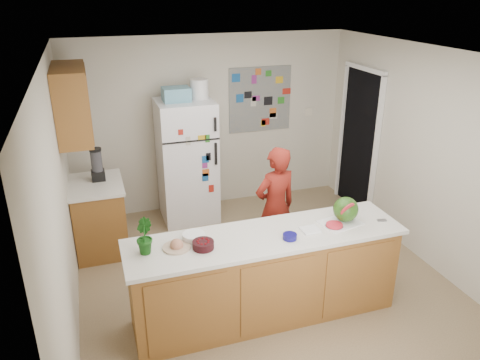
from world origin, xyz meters
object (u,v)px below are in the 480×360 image
object	(u,v)px
refrigerator	(187,161)
cherry_bowl	(203,245)
person	(275,207)
watermelon	(346,209)

from	to	relation	value
refrigerator	cherry_bowl	bearing A→B (deg)	-98.80
person	cherry_bowl	world-z (taller)	person
refrigerator	watermelon	distance (m)	2.62
cherry_bowl	refrigerator	bearing A→B (deg)	81.20
refrigerator	cherry_bowl	world-z (taller)	refrigerator
person	cherry_bowl	bearing A→B (deg)	29.42
person	watermelon	bearing A→B (deg)	102.64
person	cherry_bowl	xyz separation A→B (m)	(-1.08, -0.93, 0.22)
person	refrigerator	bearing A→B (deg)	-75.99
watermelon	cherry_bowl	xyz separation A→B (m)	(-1.46, -0.05, -0.10)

